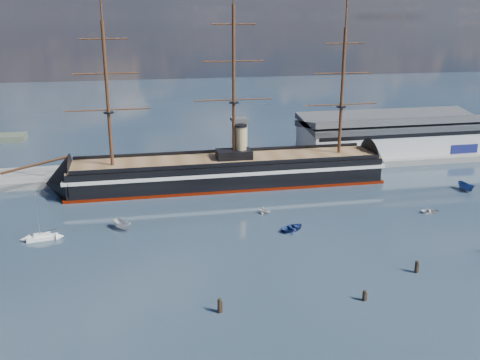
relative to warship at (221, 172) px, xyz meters
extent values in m
plane|color=#223242|center=(5.21, -20.00, -4.04)|extent=(600.00, 600.00, 0.00)
cube|color=slate|center=(15.21, 16.00, -4.04)|extent=(180.00, 18.00, 2.00)
cube|color=#B7BABC|center=(63.21, 20.00, 2.96)|extent=(62.00, 20.00, 10.00)
cube|color=#3F4247|center=(63.21, 20.00, 8.56)|extent=(63.00, 21.00, 2.00)
cube|color=silver|center=(8.21, 13.00, 4.96)|extent=(4.00, 4.00, 14.00)
cube|color=#3F4247|center=(8.21, 13.00, 12.46)|extent=(5.00, 5.00, 1.00)
cube|color=black|center=(1.73, 0.00, -0.04)|extent=(88.19, 17.10, 7.00)
cube|color=silver|center=(1.73, 0.00, 1.16)|extent=(90.20, 17.36, 1.00)
cube|color=#5A0E00|center=(1.73, 0.00, -3.69)|extent=(90.20, 17.32, 0.90)
cone|color=black|center=(-44.77, 0.00, -0.34)|extent=(14.19, 15.85, 15.68)
cone|color=black|center=(48.23, 0.00, -0.34)|extent=(11.19, 15.82, 15.68)
cube|color=brown|center=(1.73, 0.00, 3.56)|extent=(88.18, 15.82, 0.40)
cube|color=black|center=(3.73, 0.00, 4.96)|extent=(10.07, 6.12, 2.50)
cylinder|color=tan|center=(5.73, 0.00, 8.46)|extent=(3.20, 3.20, 9.00)
cylinder|color=#381E0F|center=(-50.27, 0.00, 4.96)|extent=(17.76, 0.92, 4.43)
cylinder|color=#381E0F|center=(-30.27, 0.00, 22.76)|extent=(0.90, 0.90, 38.00)
cylinder|color=#381E0F|center=(3.73, 0.00, 24.76)|extent=(0.90, 0.90, 42.00)
cylinder|color=#381E0F|center=(35.73, 0.00, 21.76)|extent=(0.90, 0.90, 36.00)
cube|color=white|center=(-45.39, -30.66, -3.60)|extent=(6.77, 2.85, 0.87)
cube|color=white|center=(-45.39, -30.66, -2.90)|extent=(3.66, 1.89, 0.70)
cylinder|color=#B2B2B7|center=(-45.83, -30.66, 1.65)|extent=(0.14, 0.14, 9.62)
imported|color=silver|center=(-28.29, -28.52, -4.04)|extent=(7.44, 6.04, 2.86)
imported|color=navy|center=(9.76, -37.12, -4.04)|extent=(3.08, 4.07, 1.77)
imported|color=silver|center=(6.04, -25.42, -4.04)|extent=(5.45, 5.40, 1.96)
imported|color=silver|center=(46.58, -33.68, -4.04)|extent=(1.60, 3.01, 1.33)
imported|color=navy|center=(65.96, -19.73, -4.04)|extent=(7.23, 3.13, 2.82)
cylinder|color=black|center=(-12.97, -68.50, -4.04)|extent=(0.64, 0.64, 3.22)
cylinder|color=black|center=(11.96, -70.01, -4.04)|extent=(0.64, 0.64, 2.62)
cylinder|color=black|center=(26.15, -62.37, -4.04)|extent=(0.64, 0.64, 3.13)
camera|label=1|loc=(-26.28, -145.13, 42.58)|focal=40.00mm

